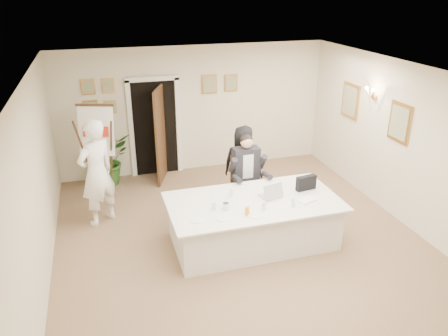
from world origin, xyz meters
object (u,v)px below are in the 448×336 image
laptop_bag (306,183)px  steel_jug (226,206)px  paper_stack (307,200)px  laptop (271,188)px  oj_glass (247,211)px  conference_table (253,221)px  potted_palm (107,160)px  standing_man (97,173)px  flip_chart (101,157)px  standing_woman (243,165)px  seated_man (247,174)px

laptop_bag → steel_jug: laptop_bag is taller
paper_stack → laptop_bag: bearing=65.7°
laptop → steel_jug: bearing=-176.5°
laptop_bag → oj_glass: bearing=-164.8°
conference_table → oj_glass: 0.66m
potted_palm → steel_jug: potted_palm is taller
conference_table → potted_palm: potted_palm is taller
laptop_bag → oj_glass: (-1.24, -0.54, -0.06)m
standing_man → paper_stack: bearing=116.0°
potted_palm → flip_chart: bearing=-98.2°
conference_table → steel_jug: steel_jug is taller
flip_chart → laptop_bag: size_ratio=5.37×
laptop_bag → steel_jug: 1.53m
standing_man → standing_woman: standing_man is taller
seated_man → standing_man: size_ratio=0.79×
laptop → flip_chart: bearing=126.3°
seated_man → laptop_bag: bearing=-64.9°
laptop_bag → seated_man: bearing=119.5°
standing_man → conference_table: bearing=112.9°
standing_man → potted_palm: size_ratio=1.81×
paper_stack → oj_glass: (-1.07, -0.16, 0.05)m
laptop_bag → oj_glass: 1.36m
laptop_bag → conference_table: bearing=179.5°
paper_stack → seated_man: bearing=112.8°
standing_man → paper_stack: size_ratio=7.28×
flip_chart → laptop: (2.60, -2.30, 0.03)m
potted_palm → paper_stack: 4.49m
flip_chart → potted_palm: (0.10, 0.71, -0.35)m
conference_table → steel_jug: bearing=-163.5°
flip_chart → potted_palm: size_ratio=1.79×
potted_palm → laptop: 3.93m
conference_table → standing_woman: standing_woman is taller
potted_palm → paper_stack: size_ratio=4.01×
laptop_bag → standing_man: bearing=150.9°
standing_woman → potted_palm: standing_woman is taller
steel_jug → flip_chart: bearing=124.9°
conference_table → steel_jug: (-0.51, -0.15, 0.44)m
laptop → laptop_bag: 0.67m
flip_chart → standing_man: (-0.10, -0.98, 0.08)m
standing_woman → laptop: (0.00, -1.38, 0.14)m
laptop → steel_jug: (-0.83, -0.24, -0.08)m
laptop → paper_stack: (0.49, -0.33, -0.13)m
standing_man → standing_woman: (2.70, 0.06, -0.19)m
standing_woman → laptop_bag: 1.49m
seated_man → flip_chart: bearing=140.0°
flip_chart → standing_woman: flip_chart is taller
seated_man → flip_chart: (-2.54, 1.31, 0.12)m
flip_chart → oj_glass: bearing=-54.0°
conference_table → laptop: 0.62m
potted_palm → laptop: bearing=-50.2°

